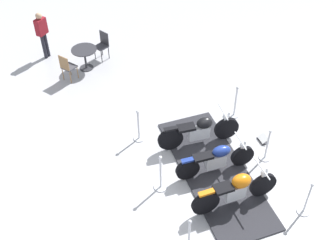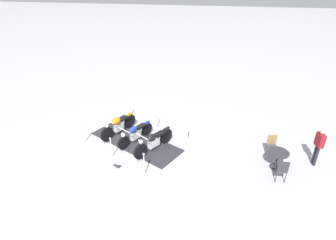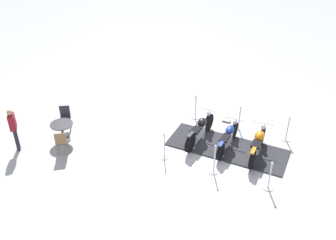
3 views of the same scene
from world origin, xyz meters
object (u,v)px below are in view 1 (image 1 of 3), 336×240
(stanchion_left_rear, at_px, (139,130))
(stanchion_right_mid, at_px, (266,149))
(stanchion_right_rear, at_px, (235,106))
(info_placard, at_px, (263,140))
(stanchion_left_mid, at_px, (161,178))
(cafe_table, at_px, (84,54))
(cafe_chair_near_table, at_px, (102,44))
(motorcycle_navy, at_px, (217,159))
(cafe_chair_across_table, at_px, (67,66))
(motorcycle_black, at_px, (200,130))
(stanchion_right_front, at_px, (306,203))
(bystander_person, at_px, (42,31))
(motorcycle_copper, at_px, (237,189))

(stanchion_left_rear, bearing_deg, stanchion_right_mid, -152.48)
(stanchion_right_rear, height_order, info_placard, stanchion_right_rear)
(stanchion_left_mid, xyz_separation_m, cafe_table, (5.34, -2.34, 0.23))
(stanchion_right_mid, distance_m, cafe_table, 6.86)
(cafe_chair_near_table, bearing_deg, motorcycle_navy, 73.09)
(stanchion_right_rear, distance_m, cafe_table, 5.37)
(motorcycle_navy, bearing_deg, cafe_chair_across_table, 120.14)
(info_placard, bearing_deg, motorcycle_black, -106.36)
(motorcycle_black, xyz_separation_m, stanchion_right_mid, (-1.68, -0.70, -0.20))
(stanchion_right_front, distance_m, cafe_chair_across_table, 8.39)
(stanchion_right_front, height_order, cafe_chair_across_table, stanchion_right_front)
(motorcycle_navy, relative_size, stanchion_right_front, 1.83)
(bystander_person, bearing_deg, stanchion_left_mid, -27.10)
(motorcycle_copper, relative_size, bystander_person, 1.16)
(stanchion_left_mid, bearing_deg, stanchion_left_rear, -30.38)
(stanchion_left_rear, xyz_separation_m, info_placard, (-2.74, -2.15, -0.29))
(stanchion_left_rear, distance_m, bystander_person, 5.46)
(cafe_table, height_order, bystander_person, bystander_person)
(stanchion_left_rear, height_order, bystander_person, bystander_person)
(stanchion_left_mid, bearing_deg, motorcycle_navy, -120.42)
(motorcycle_copper, distance_m, stanchion_right_front, 1.66)
(cafe_table, bearing_deg, bystander_person, 14.37)
(stanchion_right_rear, xyz_separation_m, info_placard, (-1.24, 0.42, -0.30))
(stanchion_left_mid, distance_m, info_placard, 3.31)
(motorcycle_navy, relative_size, cafe_table, 2.21)
(motorcycle_copper, xyz_separation_m, motorcycle_black, (1.89, -1.11, -0.02))
(stanchion_left_rear, xyz_separation_m, cafe_chair_near_table, (3.73, -2.22, 0.23))
(motorcycle_black, distance_m, info_placard, 1.85)
(motorcycle_copper, height_order, stanchion_right_rear, stanchion_right_rear)
(stanchion_right_rear, distance_m, stanchion_left_mid, 3.51)
(cafe_chair_near_table, bearing_deg, stanchion_right_rear, 93.75)
(stanchion_left_mid, relative_size, stanchion_left_rear, 1.08)
(motorcycle_navy, height_order, stanchion_left_mid, stanchion_left_mid)
(cafe_chair_across_table, bearing_deg, stanchion_right_rear, -74.33)
(motorcycle_copper, height_order, stanchion_right_front, motorcycle_copper)
(stanchion_right_rear, relative_size, stanchion_right_front, 1.05)
(cafe_chair_across_table, bearing_deg, stanchion_left_rear, -104.37)
(motorcycle_copper, relative_size, stanchion_right_front, 1.94)
(info_placard, distance_m, cafe_chair_across_table, 6.61)
(info_placard, bearing_deg, motorcycle_navy, -71.07)
(stanchion_left_mid, height_order, cafe_table, stanchion_left_mid)
(motorcycle_copper, relative_size, motorcycle_black, 1.02)
(stanchion_right_rear, xyz_separation_m, cafe_chair_across_table, (5.16, 2.00, 0.20))
(info_placard, distance_m, bystander_person, 8.22)
(motorcycle_copper, bearing_deg, cafe_table, 106.91)
(stanchion_right_rear, distance_m, bystander_person, 7.05)
(motorcycle_navy, height_order, bystander_person, bystander_person)
(cafe_chair_across_table, bearing_deg, stanchion_left_mid, -111.55)
(stanchion_right_mid, xyz_separation_m, cafe_chair_near_table, (6.85, -0.60, 0.24))
(stanchion_right_mid, relative_size, stanchion_left_mid, 0.91)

